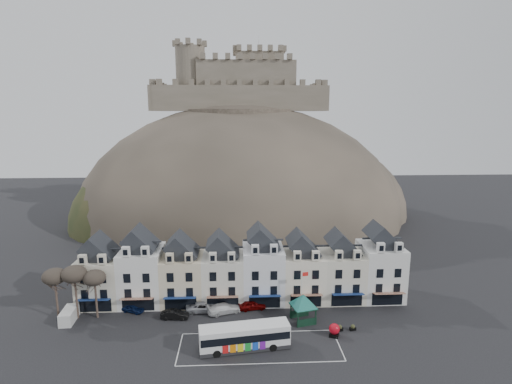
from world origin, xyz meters
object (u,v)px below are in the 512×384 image
(bus_shelter, at_px, (303,301))
(car_silver, at_px, (204,307))
(bus, at_px, (245,336))
(flagpole, at_px, (302,290))
(car_charcoal, at_px, (304,304))
(car_black, at_px, (175,314))
(car_white, at_px, (224,308))
(white_van, at_px, (69,315))
(car_maroon, at_px, (252,305))
(red_buoy, at_px, (334,330))
(car_navy, at_px, (133,308))

(bus_shelter, distance_m, car_silver, 16.25)
(bus, relative_size, flagpole, 1.72)
(car_charcoal, bearing_deg, car_black, 114.66)
(car_black, relative_size, car_white, 0.79)
(bus, bearing_deg, white_van, 154.30)
(bus, height_order, flagpole, flagpole)
(car_black, bearing_deg, flagpole, -84.42)
(white_van, bearing_deg, car_maroon, 1.24)
(car_charcoal, bearing_deg, car_silver, 108.97)
(red_buoy, xyz_separation_m, car_navy, (-30.77, 8.59, -0.34))
(car_white, bearing_deg, flagpole, -114.19)
(car_navy, bearing_deg, white_van, 127.77)
(bus_shelter, relative_size, white_van, 1.55)
(white_van, height_order, car_charcoal, white_van)
(bus, height_order, car_charcoal, bus)
(bus, height_order, car_navy, bus)
(red_buoy, height_order, car_maroon, red_buoy)
(car_white, relative_size, car_charcoal, 1.40)
(flagpole, bearing_deg, white_van, -179.19)
(car_black, relative_size, car_charcoal, 1.10)
(flagpole, relative_size, car_charcoal, 1.88)
(car_white, bearing_deg, car_silver, 58.73)
(car_maroon, bearing_deg, car_white, 94.17)
(car_navy, distance_m, car_maroon, 19.27)
(bus_shelter, distance_m, car_maroon, 9.19)
(bus_shelter, bearing_deg, car_navy, 156.55)
(bus, bearing_deg, bus_shelter, 28.48)
(car_black, height_order, car_maroon, car_maroon)
(flagpole, bearing_deg, car_charcoal, 68.68)
(bus_shelter, height_order, car_navy, bus_shelter)
(bus_shelter, distance_m, car_white, 12.89)
(car_charcoal, bearing_deg, car_navy, 107.81)
(flagpole, xyz_separation_m, car_white, (-12.37, 0.97, -3.37))
(bus_shelter, relative_size, car_charcoal, 1.75)
(car_white, distance_m, car_charcoal, 13.19)
(bus_shelter, xyz_separation_m, car_black, (-19.84, 1.77, -2.75))
(bus_shelter, distance_m, red_buoy, 6.27)
(car_black, bearing_deg, white_van, 94.11)
(bus_shelter, height_order, car_charcoal, bus_shelter)
(car_navy, bearing_deg, car_silver, -69.40)
(car_black, xyz_separation_m, car_white, (7.65, 1.48, 0.08))
(red_buoy, distance_m, car_silver, 21.05)
(bus_shelter, height_order, car_white, bus_shelter)
(bus, xyz_separation_m, car_charcoal, (10.07, 11.03, -1.27))
(white_van, bearing_deg, car_navy, 11.68)
(red_buoy, xyz_separation_m, white_van, (-39.79, 6.09, -0.01))
(bus_shelter, xyz_separation_m, car_white, (-12.18, 3.25, -2.66))
(bus_shelter, height_order, car_black, bus_shelter)
(bus, bearing_deg, car_black, 133.42)
(white_van, bearing_deg, car_silver, 2.24)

